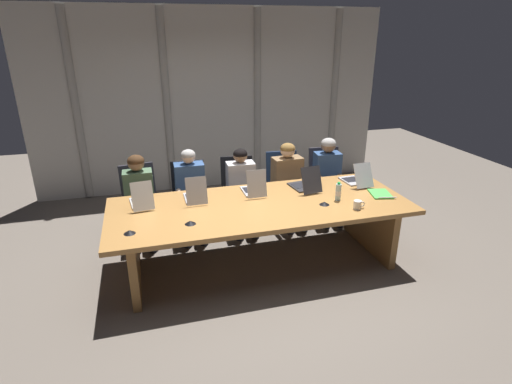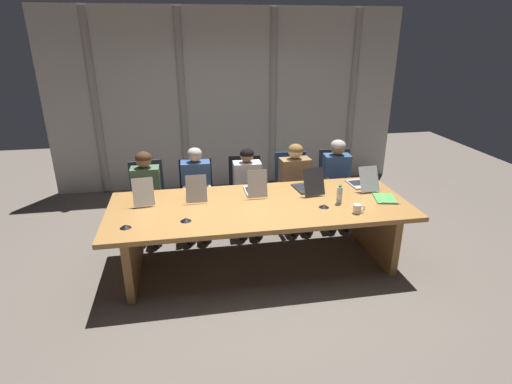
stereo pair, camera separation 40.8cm
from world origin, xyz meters
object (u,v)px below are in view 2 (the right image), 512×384
at_px(person_left_end, 146,191).
at_px(laptop_center, 255,189).
at_px(laptop_left_mid, 196,193).
at_px(conference_mic_right_side, 324,206).
at_px(conference_mic_middle, 125,226).
at_px(office_chair_right_mid, 292,197).
at_px(person_center, 248,186).
at_px(office_chair_left_end, 150,207).
at_px(office_chair_right_end, 336,194).
at_px(laptop_right_mid, 308,186).
at_px(person_right_mid, 296,181).
at_px(laptop_right_end, 362,182).
at_px(coffee_mug_near, 357,209).
at_px(office_chair_center, 245,201).
at_px(water_bottle_primary, 339,195).
at_px(person_left_mid, 197,188).
at_px(person_right_end, 338,177).
at_px(office_chair_left_mid, 197,204).
at_px(spiral_notepad, 385,199).
at_px(conference_mic_left_side, 186,220).
at_px(laptop_left_end, 144,196).

bearing_deg(person_left_end, laptop_center, 65.00).
xyz_separation_m(laptop_left_mid, conference_mic_right_side, (1.33, -0.50, -0.04)).
height_order(laptop_center, conference_mic_middle, laptop_center).
bearing_deg(office_chair_right_mid, person_center, -71.45).
xyz_separation_m(office_chair_left_end, office_chair_right_end, (2.57, 0.00, 0.01)).
bearing_deg(laptop_right_mid, person_right_mid, -10.59).
distance_m(laptop_center, laptop_right_end, 1.31).
height_order(laptop_center, coffee_mug_near, laptop_center).
height_order(office_chair_center, water_bottle_primary, water_bottle_primary).
bearing_deg(office_chair_left_end, conference_mic_right_side, 47.40).
xyz_separation_m(person_left_mid, coffee_mug_near, (1.60, -1.32, 0.15)).
relative_size(laptop_center, office_chair_left_end, 0.43).
distance_m(office_chair_right_end, person_left_end, 2.60).
height_order(laptop_center, office_chair_center, laptop_center).
xyz_separation_m(office_chair_left_end, water_bottle_primary, (2.13, -1.20, 0.50)).
bearing_deg(person_left_end, person_right_end, 89.86).
relative_size(office_chair_right_end, person_left_mid, 0.84).
bearing_deg(person_left_mid, person_left_end, -88.53).
distance_m(laptop_left_mid, person_left_end, 0.88).
bearing_deg(person_left_mid, office_chair_right_mid, 98.36).
bearing_deg(office_chair_right_mid, office_chair_left_end, -85.88).
bearing_deg(person_right_mid, laptop_left_mid, -68.58).
relative_size(person_left_mid, person_right_mid, 1.01).
relative_size(office_chair_left_mid, office_chair_right_mid, 0.97).
relative_size(person_right_mid, spiral_notepad, 3.24).
xyz_separation_m(office_chair_right_mid, water_bottle_primary, (0.20, -1.20, 0.49)).
bearing_deg(person_right_mid, conference_mic_right_side, -4.01).
xyz_separation_m(office_chair_right_end, person_right_mid, (-0.63, -0.16, 0.29)).
distance_m(office_chair_right_end, person_right_end, 0.35).
xyz_separation_m(person_center, spiral_notepad, (1.39, -1.02, 0.14)).
bearing_deg(laptop_right_end, conference_mic_left_side, 102.48).
relative_size(office_chair_left_mid, person_left_end, 0.82).
distance_m(laptop_right_mid, office_chair_right_end, 1.12).
height_order(water_bottle_primary, spiral_notepad, water_bottle_primary).
height_order(office_chair_left_mid, person_center, person_center).
distance_m(laptop_right_end, conference_mic_middle, 2.77).
relative_size(person_left_end, conference_mic_right_side, 10.17).
bearing_deg(person_right_mid, office_chair_right_mid, -178.48).
distance_m(laptop_right_mid, person_left_mid, 1.44).
relative_size(laptop_center, office_chair_right_end, 0.42).
xyz_separation_m(laptop_right_mid, conference_mic_left_side, (-1.44, -0.58, -0.04)).
relative_size(water_bottle_primary, conference_mic_middle, 1.92).
bearing_deg(office_chair_right_end, office_chair_left_mid, -85.45).
height_order(laptop_left_end, office_chair_center, laptop_left_end).
distance_m(office_chair_left_mid, person_right_end, 1.93).
bearing_deg(laptop_center, coffee_mug_near, -127.16).
distance_m(laptop_left_end, office_chair_left_mid, 1.07).
height_order(office_chair_left_end, office_chair_center, office_chair_left_end).
height_order(office_chair_center, office_chair_right_mid, office_chair_right_mid).
bearing_deg(conference_mic_right_side, conference_mic_middle, -176.33).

